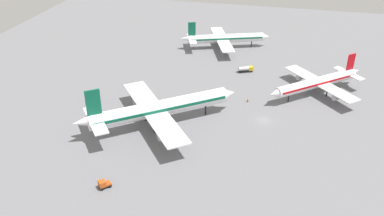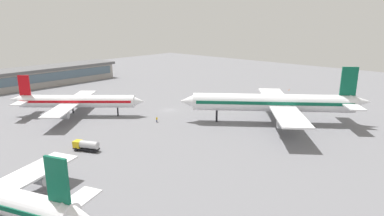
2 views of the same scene
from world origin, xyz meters
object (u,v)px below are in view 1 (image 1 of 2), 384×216
at_px(ground_crew_worker, 248,100).
at_px(airplane_taxiing, 225,38).
at_px(airplane_at_gate, 159,108).
at_px(fuel_truck, 246,69).
at_px(baggage_tug, 104,184).
at_px(airplane_distant, 317,82).

bearing_deg(ground_crew_worker, airplane_taxiing, -52.74).
xyz_separation_m(airplane_at_gate, airplane_taxiing, (76.22, -9.31, -1.44)).
height_order(fuel_truck, baggage_tug, fuel_truck).
bearing_deg(ground_crew_worker, fuel_truck, -62.30).
distance_m(fuel_truck, ground_crew_worker, 27.04).
distance_m(airplane_taxiing, baggage_tug, 111.59).
xyz_separation_m(airplane_taxiing, fuel_truck, (-26.31, -13.57, -3.47)).
xyz_separation_m(airplane_at_gate, fuel_truck, (49.91, -22.88, -4.91)).
distance_m(airplane_at_gate, ground_crew_worker, 36.10).
bearing_deg(airplane_at_gate, ground_crew_worker, 3.01).
relative_size(airplane_taxiing, airplane_distant, 1.18).
xyz_separation_m(airplane_taxiing, airplane_distant, (-40.41, -42.45, 0.01)).
bearing_deg(baggage_tug, fuel_truck, -153.75).
xyz_separation_m(airplane_at_gate, ground_crew_worker, (23.22, -27.10, -5.45)).
bearing_deg(fuel_truck, airplane_distant, -51.16).
distance_m(airplane_at_gate, fuel_truck, 55.13).
bearing_deg(baggage_tug, airplane_taxiing, -142.87).
bearing_deg(airplane_at_gate, airplane_taxiing, 45.45).
bearing_deg(ground_crew_worker, airplane_at_gate, 59.30).
bearing_deg(airplane_taxiing, airplane_distant, -63.88).
relative_size(fuel_truck, ground_crew_worker, 3.90).
bearing_deg(airplane_distant, ground_crew_worker, -14.26).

